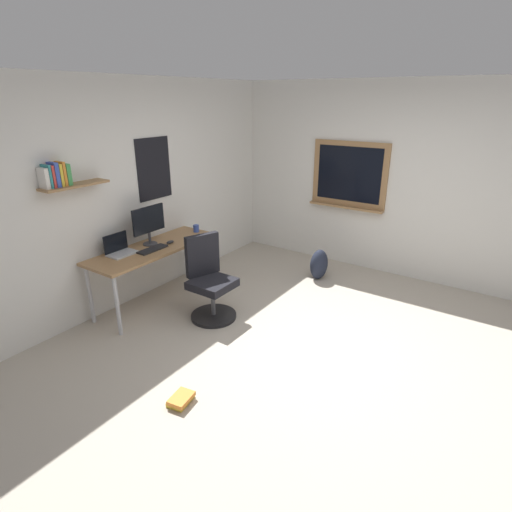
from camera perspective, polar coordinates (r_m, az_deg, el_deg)
The scene contains 12 objects.
ground_plane at distance 4.25m, azimuth 7.88°, elevation -13.04°, with size 5.20×5.20×0.00m, color #ADA393.
wall_back at distance 5.18m, azimuth -16.53°, elevation 8.39°, with size 5.00×0.30×2.60m.
wall_right at distance 5.93m, azimuth 19.25°, elevation 9.62°, with size 0.22×5.00×2.60m.
desk at distance 5.02m, azimuth -13.90°, elevation 0.49°, with size 1.64×0.58×0.72m.
office_chair at distance 4.68m, azimuth -6.44°, elevation -3.77°, with size 0.53×0.55×0.95m.
laptop at distance 4.87m, azimuth -18.33°, elevation 0.91°, with size 0.31×0.21×0.23m.
monitor_primary at distance 5.01m, azimuth -14.61°, elevation 4.47°, with size 0.46×0.17×0.46m.
keyboard at distance 4.90m, azimuth -14.10°, elevation 0.91°, with size 0.37×0.13×0.02m, color black.
computer_mouse at distance 5.07m, azimuth -11.78°, elevation 1.90°, with size 0.10×0.06×0.03m, color #262628.
coffee_mug at distance 5.44m, azimuth -8.28°, elevation 3.80°, with size 0.08×0.08×0.09m, color #334CA5.
backpack at distance 5.75m, azimuth 8.70°, elevation -1.14°, with size 0.32×0.22×0.42m, color #1E2333.
book_stack_on_floor at distance 3.67m, azimuth -10.34°, elevation -18.89°, with size 0.24×0.20×0.07m.
Camera 1 is at (-3.19, -1.49, 2.38)m, focal length 28.94 mm.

